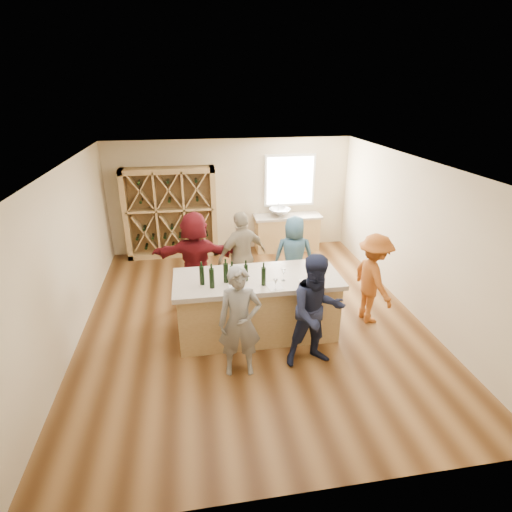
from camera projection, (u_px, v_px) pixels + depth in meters
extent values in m
cube|color=brown|center=(252.00, 320.00, 7.40)|extent=(6.00, 7.00, 0.10)
cube|color=white|center=(252.00, 162.00, 6.26)|extent=(6.00, 7.00, 0.10)
cube|color=beige|center=(231.00, 196.00, 10.05)|extent=(6.00, 0.10, 2.80)
cube|color=beige|center=(312.00, 392.00, 3.61)|extent=(6.00, 0.10, 2.80)
cube|color=beige|center=(64.00, 259.00, 6.38)|extent=(0.10, 7.00, 2.80)
cube|color=beige|center=(417.00, 237.00, 7.28)|extent=(0.10, 7.00, 2.80)
cube|color=white|center=(290.00, 180.00, 10.06)|extent=(1.30, 0.06, 1.30)
cube|color=white|center=(290.00, 181.00, 10.03)|extent=(1.18, 0.01, 1.18)
cube|color=tan|center=(171.00, 213.00, 9.69)|extent=(2.20, 0.45, 2.20)
cube|color=tan|center=(287.00, 233.00, 10.32)|extent=(1.60, 0.58, 0.86)
cube|color=#AD9F8E|center=(287.00, 216.00, 10.14)|extent=(1.70, 0.62, 0.06)
imported|color=silver|center=(280.00, 212.00, 10.07)|extent=(0.54, 0.54, 0.19)
cylinder|color=silver|center=(278.00, 208.00, 10.21)|extent=(0.02, 0.02, 0.30)
cube|color=tan|center=(257.00, 308.00, 6.74)|extent=(2.60, 1.00, 1.00)
cube|color=#AD9F8E|center=(257.00, 279.00, 6.53)|extent=(2.72, 1.12, 0.08)
cylinder|color=black|center=(202.00, 276.00, 6.20)|extent=(0.09, 0.09, 0.31)
cylinder|color=black|center=(212.00, 278.00, 6.10)|extent=(0.09, 0.09, 0.32)
cylinder|color=black|center=(226.00, 273.00, 6.27)|extent=(0.10, 0.10, 0.32)
cylinder|color=black|center=(232.00, 275.00, 6.21)|extent=(0.09, 0.09, 0.31)
cylinder|color=black|center=(246.00, 273.00, 6.33)|extent=(0.08, 0.08, 0.28)
cone|color=white|center=(245.00, 284.00, 6.06)|extent=(0.10, 0.10, 0.20)
cone|color=white|center=(275.00, 285.00, 6.06)|extent=(0.09, 0.09, 0.18)
cone|color=white|center=(310.00, 282.00, 6.13)|extent=(0.08, 0.08, 0.17)
cone|color=white|center=(283.00, 275.00, 6.35)|extent=(0.09, 0.09, 0.20)
cone|color=white|center=(320.00, 276.00, 6.35)|extent=(0.07, 0.07, 0.17)
cube|color=white|center=(236.00, 289.00, 6.13)|extent=(0.23, 0.31, 0.00)
cube|color=white|center=(274.00, 286.00, 6.21)|extent=(0.27, 0.34, 0.00)
cube|color=white|center=(310.00, 283.00, 6.32)|extent=(0.33, 0.39, 0.00)
imported|color=slate|center=(240.00, 322.00, 5.67)|extent=(0.66, 0.50, 1.71)
imported|color=#191E38|center=(317.00, 312.00, 5.86)|extent=(0.91, 0.55, 1.79)
imported|color=#994C19|center=(373.00, 279.00, 7.02)|extent=(0.61, 1.11, 1.65)
imported|color=gray|center=(242.00, 256.00, 7.76)|extent=(1.18, 0.91, 1.79)
imported|color=#335972|center=(294.00, 256.00, 7.98)|extent=(0.88, 0.65, 1.63)
imported|color=#590F14|center=(196.00, 258.00, 7.62)|extent=(1.76, 0.79, 1.84)
cylinder|color=black|center=(264.00, 276.00, 6.19)|extent=(0.07, 0.07, 0.30)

